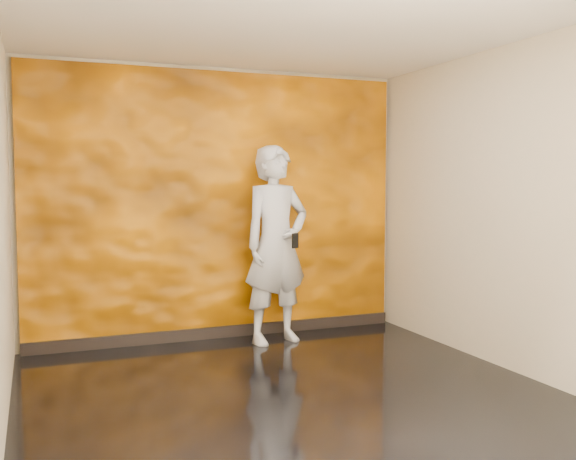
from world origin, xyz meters
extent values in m
cube|color=black|center=(0.00, 0.00, -0.01)|extent=(4.00, 4.00, 0.01)
cube|color=#C2B499|center=(0.00, 2.00, 1.40)|extent=(4.00, 0.02, 2.80)
cube|color=#C2B499|center=(0.00, -2.00, 1.40)|extent=(4.00, 0.02, 2.80)
cube|color=#C2B499|center=(-2.00, 0.00, 1.40)|extent=(0.02, 4.00, 2.80)
cube|color=#C2B499|center=(2.00, 0.00, 1.40)|extent=(0.02, 4.00, 2.80)
cube|color=white|center=(0.00, 0.00, 2.80)|extent=(4.00, 4.00, 0.01)
cube|color=#FF8A00|center=(0.00, 1.96, 1.38)|extent=(3.90, 0.06, 2.75)
cube|color=black|center=(0.00, 1.92, 0.06)|extent=(3.90, 0.04, 0.12)
imported|color=#959AA4|center=(0.47, 1.55, 1.00)|extent=(0.81, 0.62, 1.99)
cube|color=black|center=(0.55, 1.24, 1.06)|extent=(0.08, 0.05, 0.15)
camera|label=1|loc=(-1.80, -4.48, 1.62)|focal=40.00mm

